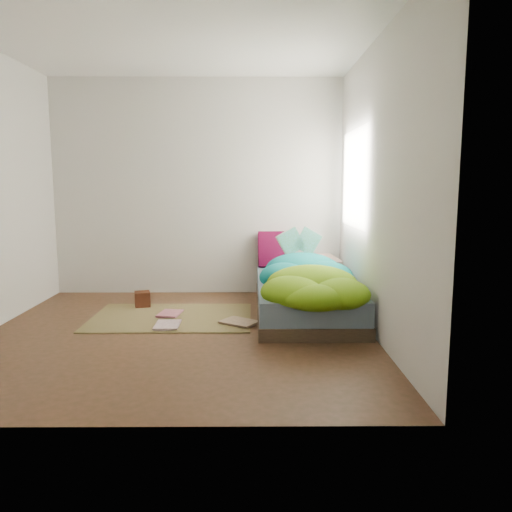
{
  "coord_description": "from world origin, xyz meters",
  "views": [
    {
      "loc": [
        0.67,
        -4.37,
        1.34
      ],
      "look_at": [
        0.71,
        0.75,
        0.6
      ],
      "focal_mm": 35.0,
      "sensor_mm": 36.0,
      "label": 1
    }
  ],
  "objects": [
    {
      "name": "open_book",
      "position": [
        1.2,
        1.17,
        0.81
      ],
      "size": [
        0.43,
        0.15,
        0.25
      ],
      "primitive_type": null,
      "rotation": [
        0.0,
        0.0,
        0.14
      ],
      "color": "#297E30",
      "rests_on": "duvet"
    },
    {
      "name": "floor_book_c",
      "position": [
        0.48,
        0.19,
        0.02
      ],
      "size": [
        0.42,
        0.39,
        0.03
      ],
      "primitive_type": "imported",
      "rotation": [
        0.0,
        0.0,
        0.98
      ],
      "color": "tan",
      "rests_on": "rug"
    },
    {
      "name": "floor_book_a",
      "position": [
        -0.25,
        0.2,
        0.02
      ],
      "size": [
        0.24,
        0.32,
        0.02
      ],
      "primitive_type": "imported",
      "rotation": [
        0.0,
        0.0,
        0.01
      ],
      "color": "white",
      "rests_on": "rug"
    },
    {
      "name": "floor_book_b",
      "position": [
        -0.28,
        0.62,
        0.03
      ],
      "size": [
        0.26,
        0.32,
        0.03
      ],
      "primitive_type": "imported",
      "rotation": [
        0.0,
        0.0,
        -0.16
      ],
      "color": "#CD768F",
      "rests_on": "rug"
    },
    {
      "name": "pillow_floral",
      "position": [
        1.42,
        1.53,
        0.4
      ],
      "size": [
        0.65,
        0.52,
        0.13
      ],
      "primitive_type": "cube",
      "rotation": [
        0.0,
        0.0,
        0.36
      ],
      "color": "silver",
      "rests_on": "bed"
    },
    {
      "name": "wooden_box",
      "position": [
        -0.54,
        0.99,
        0.09
      ],
      "size": [
        0.2,
        0.2,
        0.16
      ],
      "primitive_type": "cube",
      "rotation": [
        0.0,
        0.0,
        0.27
      ],
      "color": "#34150B",
      "rests_on": "rug"
    },
    {
      "name": "duvet",
      "position": [
        1.22,
        0.5,
        0.51
      ],
      "size": [
        0.96,
        1.84,
        0.34
      ],
      "primitive_type": null,
      "color": "#077579",
      "rests_on": "bed"
    },
    {
      "name": "bed",
      "position": [
        1.22,
        0.72,
        0.17
      ],
      "size": [
        1.0,
        2.0,
        0.34
      ],
      "color": "#392A1F",
      "rests_on": "ground"
    },
    {
      "name": "ground",
      "position": [
        0.0,
        0.0,
        0.0
      ],
      "size": [
        3.5,
        3.5,
        0.0
      ],
      "primitive_type": "cube",
      "color": "#402D18",
      "rests_on": "ground"
    },
    {
      "name": "room_walls",
      "position": [
        0.01,
        0.01,
        1.63
      ],
      "size": [
        3.54,
        3.54,
        2.62
      ],
      "color": "silver",
      "rests_on": "ground"
    },
    {
      "name": "rug",
      "position": [
        -0.15,
        0.55,
        0.01
      ],
      "size": [
        1.6,
        1.1,
        0.01
      ],
      "primitive_type": "cube",
      "color": "brown",
      "rests_on": "ground"
    },
    {
      "name": "pillow_magenta",
      "position": [
        0.95,
        1.63,
        0.55
      ],
      "size": [
        0.43,
        0.15,
        0.43
      ],
      "primitive_type": "cube",
      "rotation": [
        0.0,
        0.0,
        0.03
      ],
      "color": "#4E0523",
      "rests_on": "bed"
    }
  ]
}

